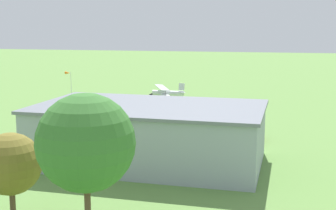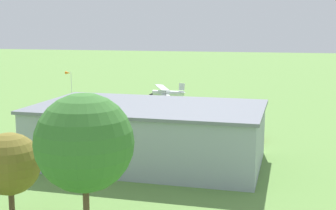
% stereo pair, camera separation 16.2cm
% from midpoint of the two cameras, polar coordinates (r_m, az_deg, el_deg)
% --- Properties ---
extents(ground_plane, '(400.00, 400.00, 0.00)m').
position_cam_midpoint_polar(ground_plane, '(90.07, 3.16, -0.49)').
color(ground_plane, '#608C42').
extents(hangar, '(26.26, 15.76, 6.75)m').
position_cam_midpoint_polar(hangar, '(54.62, -2.18, -3.48)').
color(hangar, '#99A3AD').
rests_on(hangar, ground_plane).
extents(biplane, '(7.05, 8.82, 3.46)m').
position_cam_midpoint_polar(biplane, '(90.40, -0.15, 1.54)').
color(biplane, silver).
extents(car_red, '(2.25, 4.61, 1.72)m').
position_cam_midpoint_polar(car_red, '(66.50, 10.30, -3.47)').
color(car_red, red).
rests_on(car_red, ground_plane).
extents(car_orange, '(2.45, 4.22, 1.62)m').
position_cam_midpoint_polar(car_orange, '(71.15, -2.64, -2.51)').
color(car_orange, orange).
rests_on(car_orange, ground_plane).
extents(car_grey, '(2.27, 4.81, 1.51)m').
position_cam_midpoint_polar(car_grey, '(71.34, -8.44, -2.60)').
color(car_grey, slate).
rests_on(car_grey, ground_plane).
extents(person_beside_truck, '(0.43, 0.43, 1.74)m').
position_cam_midpoint_polar(person_beside_truck, '(72.06, 8.96, -2.44)').
color(person_beside_truck, '#72338C').
rests_on(person_beside_truck, ground_plane).
extents(person_at_fence_line, '(0.53, 0.53, 1.69)m').
position_cam_midpoint_polar(person_at_fence_line, '(73.25, 3.04, -2.16)').
color(person_at_fence_line, '#72338C').
rests_on(person_at_fence_line, ground_plane).
extents(person_near_hangar_door, '(0.40, 0.40, 1.78)m').
position_cam_midpoint_polar(person_near_hangar_door, '(70.41, 0.04, -2.58)').
color(person_near_hangar_door, beige).
rests_on(person_near_hangar_door, ground_plane).
extents(person_by_parked_cars, '(0.42, 0.42, 1.56)m').
position_cam_midpoint_polar(person_by_parked_cars, '(71.52, 5.24, -2.53)').
color(person_by_parked_cars, '#3F3F47').
rests_on(person_by_parked_cars, ground_plane).
extents(tree_behind_hangar_left, '(4.97, 4.97, 7.42)m').
position_cam_midpoint_polar(tree_behind_hangar_left, '(39.55, -18.49, -6.78)').
color(tree_behind_hangar_left, brown).
rests_on(tree_behind_hangar_left, ground_plane).
extents(tree_at_field_edge, '(6.73, 6.73, 11.34)m').
position_cam_midpoint_polar(tree_at_field_edge, '(32.16, -9.93, -4.53)').
color(tree_at_field_edge, brown).
rests_on(tree_at_field_edge, ground_plane).
extents(windsock, '(1.47, 1.02, 5.99)m').
position_cam_midpoint_polar(windsock, '(103.82, -11.89, 3.59)').
color(windsock, silver).
rests_on(windsock, ground_plane).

